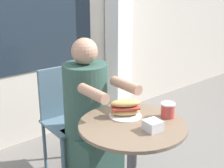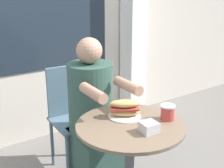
% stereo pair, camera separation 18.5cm
% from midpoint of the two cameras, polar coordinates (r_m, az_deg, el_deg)
% --- Properties ---
extents(lattice_pillar, '(0.21, 0.21, 2.40)m').
position_cam_midpoint_polar(lattice_pillar, '(3.45, 5.65, 12.72)').
color(lattice_pillar, silver).
rests_on(lattice_pillar, ground_plane).
extents(cafe_table, '(0.65, 0.65, 0.72)m').
position_cam_midpoint_polar(cafe_table, '(1.95, 6.03, -12.67)').
color(cafe_table, brown).
rests_on(cafe_table, ground_plane).
extents(diner_chair, '(0.40, 0.40, 0.87)m').
position_cam_midpoint_polar(diner_chair, '(2.61, -5.33, -4.51)').
color(diner_chair, slate).
rests_on(diner_chair, ground_plane).
extents(seated_diner, '(0.35, 0.60, 1.16)m').
position_cam_midpoint_polar(seated_diner, '(2.34, -1.22, -7.61)').
color(seated_diner, '#2D4C42').
rests_on(seated_diner, ground_plane).
extents(sandwich_on_plate, '(0.20, 0.20, 0.11)m').
position_cam_midpoint_polar(sandwich_on_plate, '(1.94, 5.09, -4.69)').
color(sandwich_on_plate, white).
rests_on(sandwich_on_plate, cafe_table).
extents(drink_cup, '(0.09, 0.09, 0.09)m').
position_cam_midpoint_polar(drink_cup, '(1.94, 12.86, -5.12)').
color(drink_cup, '#B73D38').
rests_on(drink_cup, cafe_table).
extents(napkin_box, '(0.10, 0.10, 0.06)m').
position_cam_midpoint_polar(napkin_box, '(1.77, 9.77, -7.86)').
color(napkin_box, silver).
rests_on(napkin_box, cafe_table).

